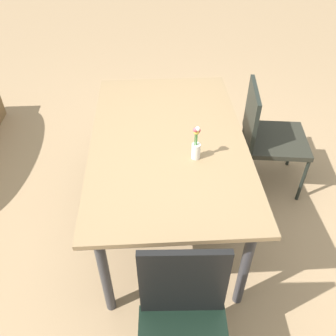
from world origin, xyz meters
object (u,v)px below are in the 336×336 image
object	(u,v)px
dining_table	(168,146)
chair_end_left	(183,327)
chair_near_right	(267,133)
flower_vase	(196,144)

from	to	relation	value
dining_table	chair_end_left	xyz separation A→B (m)	(-1.14, -0.00, -0.14)
dining_table	chair_near_right	xyz separation A→B (m)	(0.38, -0.81, -0.20)
chair_end_left	chair_near_right	bearing A→B (deg)	-115.42
dining_table	flower_vase	distance (m)	0.31
dining_table	chair_end_left	size ratio (longest dim) A/B	1.74
chair_end_left	chair_near_right	distance (m)	1.72
chair_near_right	flower_vase	size ratio (longest dim) A/B	3.77
flower_vase	dining_table	bearing A→B (deg)	36.99
chair_near_right	flower_vase	xyz separation A→B (m)	(-0.59, 0.65, 0.36)
dining_table	flower_vase	size ratio (longest dim) A/B	7.11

